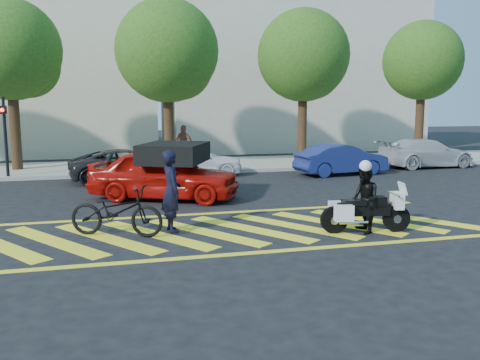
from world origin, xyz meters
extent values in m
plane|color=black|center=(0.00, 0.00, 0.00)|extent=(90.00, 90.00, 0.00)
cube|color=#9E998E|center=(0.00, 12.00, 0.07)|extent=(60.00, 5.00, 0.15)
cube|color=yellow|center=(-3.90, 0.00, 0.00)|extent=(2.43, 3.21, 0.01)
cube|color=yellow|center=(-2.80, 0.00, 0.00)|extent=(2.43, 3.21, 0.01)
cube|color=yellow|center=(-1.70, 0.00, 0.00)|extent=(2.43, 3.21, 0.01)
cube|color=yellow|center=(-0.60, 0.00, 0.00)|extent=(2.43, 3.21, 0.01)
cube|color=yellow|center=(0.50, 0.00, 0.00)|extent=(2.43, 3.21, 0.01)
cube|color=yellow|center=(1.60, 0.00, 0.00)|extent=(2.43, 3.21, 0.01)
cube|color=yellow|center=(2.70, 0.00, 0.00)|extent=(2.43, 3.21, 0.01)
cube|color=yellow|center=(3.80, 0.00, 0.00)|extent=(2.43, 3.21, 0.01)
cube|color=yellow|center=(4.90, 0.00, 0.00)|extent=(2.43, 3.21, 0.01)
cube|color=yellow|center=(0.00, -1.90, 0.00)|extent=(12.00, 0.20, 0.01)
cube|color=yellow|center=(0.00, 1.90, 0.00)|extent=(12.00, 0.20, 0.01)
cube|color=beige|center=(-8.00, 21.00, 5.00)|extent=(16.00, 8.00, 10.00)
cube|color=beige|center=(9.00, 21.00, 5.50)|extent=(16.00, 8.00, 11.00)
cylinder|color=black|center=(-6.50, 12.00, 2.00)|extent=(0.44, 0.44, 4.00)
sphere|color=#264E14|center=(-6.50, 12.00, 5.16)|extent=(4.20, 4.20, 4.20)
sphere|color=#264E14|center=(-5.90, 12.30, 4.53)|extent=(2.73, 2.73, 2.73)
cylinder|color=black|center=(0.00, 12.00, 2.00)|extent=(0.44, 0.44, 4.00)
sphere|color=#264E14|center=(0.00, 12.00, 5.26)|extent=(4.60, 4.60, 4.60)
sphere|color=#264E14|center=(0.60, 12.30, 4.58)|extent=(2.99, 2.99, 2.99)
cylinder|color=black|center=(6.50, 12.00, 2.00)|extent=(0.44, 0.44, 4.00)
sphere|color=#264E14|center=(6.50, 12.00, 5.21)|extent=(4.40, 4.40, 4.40)
sphere|color=#264E14|center=(7.10, 12.30, 4.55)|extent=(2.86, 2.86, 2.86)
cylinder|color=black|center=(13.00, 12.00, 2.00)|extent=(0.44, 0.44, 4.00)
sphere|color=#264E14|center=(13.00, 12.00, 5.10)|extent=(4.00, 4.00, 4.00)
sphere|color=#264E14|center=(13.60, 12.30, 4.50)|extent=(2.60, 2.60, 2.60)
cylinder|color=black|center=(-6.50, 9.80, 1.60)|extent=(0.12, 0.12, 3.20)
cube|color=black|center=(-6.50, 9.60, 2.70)|extent=(0.28, 0.18, 0.32)
sphere|color=#FF260C|center=(-6.50, 9.50, 2.70)|extent=(0.14, 0.14, 0.14)
imported|color=black|center=(-1.32, 0.26, 0.95)|extent=(0.54, 0.75, 1.90)
imported|color=black|center=(-2.57, 0.14, 0.56)|extent=(2.27, 1.55, 1.13)
cylinder|color=black|center=(2.24, -0.87, 0.31)|extent=(0.64, 0.23, 0.62)
cylinder|color=silver|center=(2.24, -0.87, 0.31)|extent=(0.21, 0.18, 0.19)
cylinder|color=black|center=(3.70, -1.10, 0.31)|extent=(0.64, 0.23, 0.62)
cylinder|color=silver|center=(3.70, -1.10, 0.31)|extent=(0.21, 0.18, 0.19)
cube|color=black|center=(2.93, -0.98, 0.55)|extent=(1.21, 0.43, 0.28)
cube|color=black|center=(3.21, -1.02, 0.74)|extent=(0.47, 0.35, 0.21)
cube|color=black|center=(2.69, -0.94, 0.72)|extent=(0.57, 0.40, 0.11)
cube|color=silver|center=(3.70, -1.10, 0.74)|extent=(0.27, 0.43, 0.38)
cube|color=silver|center=(2.43, -0.65, 0.52)|extent=(0.45, 0.24, 0.36)
cube|color=silver|center=(2.35, -1.14, 0.52)|extent=(0.45, 0.24, 0.36)
imported|color=black|center=(2.93, -0.99, 0.78)|extent=(0.70, 0.84, 1.55)
imported|color=#AF0E08|center=(-1.05, 4.30, 0.78)|extent=(4.96, 3.57, 1.57)
imported|color=black|center=(-2.01, 8.48, 0.61)|extent=(4.57, 2.53, 1.21)
imported|color=white|center=(0.75, 9.20, 0.65)|extent=(3.94, 1.91, 1.29)
imported|color=navy|center=(6.67, 7.93, 0.64)|extent=(4.04, 1.83, 1.28)
imported|color=#AEB0B6|center=(11.54, 9.20, 0.66)|extent=(4.63, 2.05, 1.32)
imported|color=brown|center=(0.75, 12.42, 1.05)|extent=(1.09, 1.00, 1.79)
camera|label=1|loc=(-2.69, -11.30, 2.96)|focal=38.00mm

